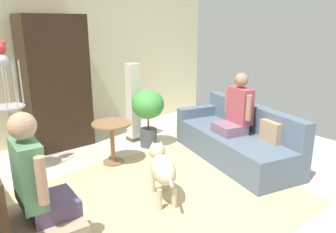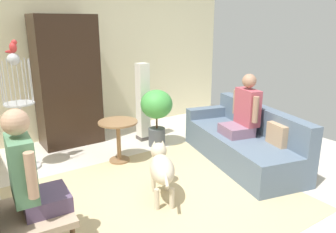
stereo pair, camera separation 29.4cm
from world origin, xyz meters
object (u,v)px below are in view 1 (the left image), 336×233
armchair (17,213)px  dog (162,167)px  couch (236,140)px  round_end_table (112,135)px  parrot (2,48)px  person_on_couch (237,110)px  armoire_cabinet (55,83)px  person_on_armchair (35,177)px  potted_plant (148,110)px  column_lamp (133,103)px  bird_cage_stand (10,116)px

armchair → dog: 1.60m
couch → armchair: 3.17m
armchair → round_end_table: 2.15m
parrot → round_end_table: bearing=-24.5°
person_on_couch → armoire_cabinet: size_ratio=0.41×
person_on_armchair → potted_plant: bearing=35.6°
armchair → person_on_armchair: bearing=-3.7°
couch → potted_plant: 1.45m
dog → armchair: bearing=-173.6°
person_on_couch → column_lamp: 1.76m
person_on_armchair → column_lamp: person_on_armchair is taller
couch → bird_cage_stand: (-2.67, 1.51, 0.51)m
armchair → parrot: bearing=75.6°
round_end_table → armoire_cabinet: bearing=105.1°
column_lamp → person_on_couch: bearing=-66.6°
armoire_cabinet → couch: bearing=-49.8°
couch → potted_plant: size_ratio=2.38×
dog → armoire_cabinet: 2.47m
person_on_armchair → bird_cage_stand: size_ratio=0.57×
dog → round_end_table: bearing=87.4°
person_on_couch → parrot: bearing=149.7°
parrot → column_lamp: (1.92, 0.09, -1.01)m
armoire_cabinet → round_end_table: bearing=-74.9°
armoire_cabinet → person_on_couch: bearing=-50.6°
round_end_table → potted_plant: potted_plant is taller
potted_plant → dog: bearing=-120.6°
dog → parrot: parrot is taller
armchair → person_on_armchair: (0.17, -0.01, 0.26)m
bird_cage_stand → potted_plant: (1.96, -0.30, -0.18)m
dog → parrot: 2.41m
bird_cage_stand → armoire_cabinet: size_ratio=0.76×
parrot → column_lamp: 2.17m
armoire_cabinet → dog: bearing=-83.8°
person_on_couch → round_end_table: size_ratio=1.41×
potted_plant → armchair: bearing=-146.5°
couch → parrot: bearing=150.3°
person_on_armchair → round_end_table: bearing=43.4°
couch → round_end_table: (-1.50, 0.99, 0.14)m
couch → round_end_table: couch is taller
round_end_table → armoire_cabinet: (-0.31, 1.16, 0.61)m
bird_cage_stand → armoire_cabinet: (0.85, 0.63, 0.24)m
couch → parrot: size_ratio=13.02×
potted_plant → person_on_couch: bearing=-61.3°
armchair → bird_cage_stand: 1.98m
round_end_table → dog: round_end_table is taller
bird_cage_stand → person_on_couch: bearing=-30.1°
couch → parrot: parrot is taller
couch → person_on_armchair: 3.04m
couch → dog: size_ratio=2.70×
parrot → person_on_couch: bearing=-30.3°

